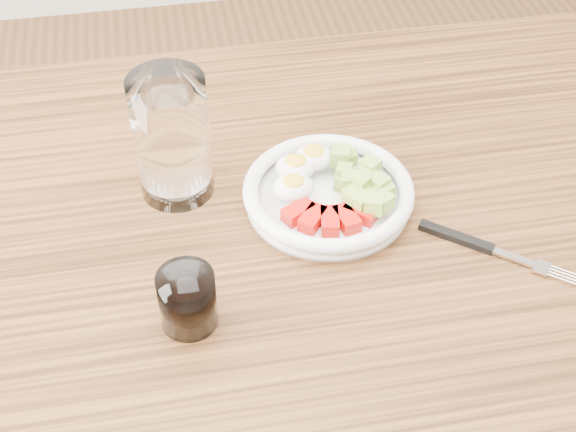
% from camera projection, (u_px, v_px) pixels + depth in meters
% --- Properties ---
extents(dining_table, '(1.50, 0.90, 0.77)m').
position_uv_depth(dining_table, '(297.00, 292.00, 1.06)').
color(dining_table, brown).
rests_on(dining_table, ground).
extents(bowl, '(0.22, 0.22, 0.05)m').
position_uv_depth(bowl, '(329.00, 191.00, 1.02)').
color(bowl, white).
rests_on(bowl, dining_table).
extents(fork, '(0.16, 0.13, 0.01)m').
position_uv_depth(fork, '(477.00, 244.00, 0.97)').
color(fork, black).
rests_on(fork, dining_table).
extents(water_glass, '(0.09, 0.09, 0.17)m').
position_uv_depth(water_glass, '(172.00, 138.00, 0.99)').
color(water_glass, white).
rests_on(water_glass, dining_table).
extents(coffee_glass, '(0.06, 0.06, 0.07)m').
position_uv_depth(coffee_glass, '(188.00, 300.00, 0.87)').
color(coffee_glass, white).
rests_on(coffee_glass, dining_table).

